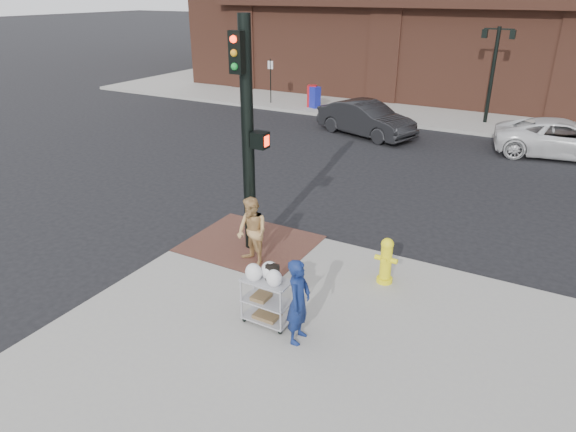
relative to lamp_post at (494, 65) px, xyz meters
The scene contains 13 objects.
ground 16.34m from the lamp_post, 97.13° to the right, with size 220.00×220.00×0.00m, color black.
brick_curb_ramp 15.52m from the lamp_post, 99.77° to the right, with size 2.80×2.40×0.01m, color #552D27.
lamp_post is the anchor object (origin of this frame).
parking_sign 10.64m from the lamp_post, behind, with size 0.05×0.05×2.20m, color black.
traffic_signal_pole 15.43m from the lamp_post, 99.24° to the right, with size 0.61×0.51×5.00m.
woman_blue 17.77m from the lamp_post, 89.82° to the right, with size 0.55×0.36×1.50m, color navy.
pedestrian_tan 16.08m from the lamp_post, 97.28° to the right, with size 0.73×0.57×1.51m, color tan.
sedan_dark 6.14m from the lamp_post, 133.45° to the right, with size 1.48×4.25×1.40m, color black.
minivan_white 5.16m from the lamp_post, 47.03° to the right, with size 2.18×4.72×1.31m, color white.
utility_cart 17.65m from the lamp_post, 92.12° to the right, with size 0.85×0.48×1.17m.
fire_hydrant 15.34m from the lamp_post, 87.38° to the right, with size 0.46×0.32×0.97m.
newsbox_red 8.45m from the lamp_post, behind, with size 0.45×0.40×1.06m, color red.
newsbox_blue 8.25m from the lamp_post, behind, with size 0.43×0.39×1.02m, color #18219E.
Camera 1 is at (5.36, -7.94, 5.56)m, focal length 32.00 mm.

